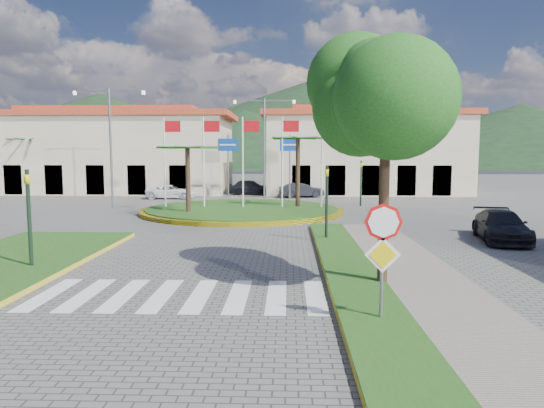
{
  "coord_description": "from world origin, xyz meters",
  "views": [
    {
      "loc": [
        2.89,
        -8.23,
        3.68
      ],
      "look_at": [
        2.34,
        8.0,
        2.0
      ],
      "focal_mm": 32.0,
      "sensor_mm": 36.0,
      "label": 1
    }
  ],
  "objects_px": {
    "car_dark_b": "(302,190)",
    "car_side_right": "(501,226)",
    "stop_sign": "(383,243)",
    "roundabout_island": "(242,210)",
    "white_van": "(171,192)",
    "deciduous_tree": "(386,98)",
    "car_dark_a": "(251,187)"
  },
  "relations": [
    {
      "from": "car_side_right",
      "to": "white_van",
      "type": "bearing_deg",
      "value": 145.43
    },
    {
      "from": "white_van",
      "to": "roundabout_island",
      "type": "bearing_deg",
      "value": -148.68
    },
    {
      "from": "roundabout_island",
      "to": "car_side_right",
      "type": "height_order",
      "value": "roundabout_island"
    },
    {
      "from": "white_van",
      "to": "car_dark_a",
      "type": "height_order",
      "value": "car_dark_a"
    },
    {
      "from": "roundabout_island",
      "to": "deciduous_tree",
      "type": "height_order",
      "value": "deciduous_tree"
    },
    {
      "from": "white_van",
      "to": "car_side_right",
      "type": "xyz_separation_m",
      "value": [
        18.68,
        -18.77,
        0.08
      ]
    },
    {
      "from": "stop_sign",
      "to": "deciduous_tree",
      "type": "relative_size",
      "value": 0.39
    },
    {
      "from": "stop_sign",
      "to": "deciduous_tree",
      "type": "distance_m",
      "value": 4.59
    },
    {
      "from": "stop_sign",
      "to": "car_side_right",
      "type": "xyz_separation_m",
      "value": [
        7.02,
        10.42,
        -1.15
      ]
    },
    {
      "from": "roundabout_island",
      "to": "car_side_right",
      "type": "xyz_separation_m",
      "value": [
        11.91,
        -9.61,
        0.47
      ]
    },
    {
      "from": "car_dark_b",
      "to": "car_side_right",
      "type": "distance_m",
      "value": 21.83
    },
    {
      "from": "car_dark_a",
      "to": "car_dark_b",
      "type": "bearing_deg",
      "value": -124.84
    },
    {
      "from": "roundabout_island",
      "to": "deciduous_tree",
      "type": "relative_size",
      "value": 1.87
    },
    {
      "from": "stop_sign",
      "to": "deciduous_tree",
      "type": "bearing_deg",
      "value": 78.82
    },
    {
      "from": "roundabout_island",
      "to": "stop_sign",
      "type": "bearing_deg",
      "value": -76.27
    },
    {
      "from": "white_van",
      "to": "car_side_right",
      "type": "height_order",
      "value": "car_side_right"
    },
    {
      "from": "stop_sign",
      "to": "car_side_right",
      "type": "height_order",
      "value": "stop_sign"
    },
    {
      "from": "car_dark_a",
      "to": "car_side_right",
      "type": "relative_size",
      "value": 0.92
    },
    {
      "from": "white_van",
      "to": "car_dark_b",
      "type": "xyz_separation_m",
      "value": [
        10.79,
        1.58,
        0.05
      ]
    },
    {
      "from": "white_van",
      "to": "car_dark_b",
      "type": "distance_m",
      "value": 10.9
    },
    {
      "from": "stop_sign",
      "to": "white_van",
      "type": "relative_size",
      "value": 0.66
    },
    {
      "from": "car_dark_a",
      "to": "car_side_right",
      "type": "distance_m",
      "value": 26.14
    },
    {
      "from": "stop_sign",
      "to": "car_side_right",
      "type": "bearing_deg",
      "value": 56.05
    },
    {
      "from": "car_dark_b",
      "to": "white_van",
      "type": "bearing_deg",
      "value": 84.71
    },
    {
      "from": "roundabout_island",
      "to": "deciduous_tree",
      "type": "xyz_separation_m",
      "value": [
        5.5,
        -17.0,
        5.01
      ]
    },
    {
      "from": "roundabout_island",
      "to": "white_van",
      "type": "distance_m",
      "value": 11.4
    },
    {
      "from": "car_dark_a",
      "to": "roundabout_island",
      "type": "bearing_deg",
      "value": 177.52
    },
    {
      "from": "deciduous_tree",
      "to": "stop_sign",
      "type": "bearing_deg",
      "value": -101.18
    },
    {
      "from": "car_dark_b",
      "to": "stop_sign",
      "type": "bearing_deg",
      "value": 168.01
    },
    {
      "from": "car_dark_b",
      "to": "car_side_right",
      "type": "bearing_deg",
      "value": -172.42
    },
    {
      "from": "deciduous_tree",
      "to": "car_dark_b",
      "type": "height_order",
      "value": "deciduous_tree"
    },
    {
      "from": "deciduous_tree",
      "to": "car_side_right",
      "type": "height_order",
      "value": "deciduous_tree"
    }
  ]
}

